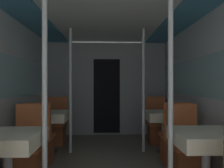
# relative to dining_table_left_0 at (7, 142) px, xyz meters

# --- Properties ---
(wall_left) EXTENTS (0.05, 6.59, 2.24)m
(wall_left) POSITION_rel_dining_table_left_0_xyz_m (-0.41, 0.91, 0.52)
(wall_left) COLOR silver
(wall_left) RESTS_ON ground_plane
(wall_right) EXTENTS (0.05, 6.59, 2.24)m
(wall_right) POSITION_rel_dining_table_left_0_xyz_m (2.50, 0.91, 0.52)
(wall_right) COLOR silver
(wall_right) RESTS_ON ground_plane
(ceiling_panel) EXTENTS (2.92, 6.59, 0.07)m
(ceiling_panel) POSITION_rel_dining_table_left_0_xyz_m (1.04, 0.91, 1.65)
(ceiling_panel) COLOR silver
(ceiling_panel) RESTS_ON wall_left
(bulkhead_far) EXTENTS (2.86, 0.09, 2.24)m
(bulkhead_far) POSITION_rel_dining_table_left_0_xyz_m (1.04, 3.06, 0.49)
(bulkhead_far) COLOR gray
(bulkhead_far) RESTS_ON ground_plane
(dining_table_left_0) EXTENTS (0.67, 0.67, 0.73)m
(dining_table_left_0) POSITION_rel_dining_table_left_0_xyz_m (0.00, 0.00, 0.00)
(dining_table_left_0) COLOR #4C4C51
(dining_table_left_0) RESTS_ON ground_plane
(chair_left_far_0) EXTENTS (0.41, 0.41, 0.96)m
(chair_left_far_0) POSITION_rel_dining_table_left_0_xyz_m (0.00, 0.57, -0.34)
(chair_left_far_0) COLOR brown
(chair_left_far_0) RESTS_ON ground_plane
(support_pole_left_0) EXTENTS (0.06, 0.06, 2.24)m
(support_pole_left_0) POSITION_rel_dining_table_left_0_xyz_m (0.38, 0.00, 0.49)
(support_pole_left_0) COLOR silver
(support_pole_left_0) RESTS_ON ground_plane
(dining_table_left_1) EXTENTS (0.67, 0.67, 0.73)m
(dining_table_left_1) POSITION_rel_dining_table_left_0_xyz_m (0.00, 1.66, 0.00)
(dining_table_left_1) COLOR #4C4C51
(dining_table_left_1) RESTS_ON ground_plane
(chair_left_near_1) EXTENTS (0.41, 0.41, 0.96)m
(chair_left_near_1) POSITION_rel_dining_table_left_0_xyz_m (0.00, 1.09, -0.34)
(chair_left_near_1) COLOR brown
(chair_left_near_1) RESTS_ON ground_plane
(chair_left_far_1) EXTENTS (0.41, 0.41, 0.96)m
(chair_left_far_1) POSITION_rel_dining_table_left_0_xyz_m (0.00, 2.23, -0.34)
(chair_left_far_1) COLOR brown
(chair_left_far_1) RESTS_ON ground_plane
(support_pole_left_1) EXTENTS (0.06, 0.06, 2.24)m
(support_pole_left_1) POSITION_rel_dining_table_left_0_xyz_m (0.38, 1.66, 0.49)
(support_pole_left_1) COLOR silver
(support_pole_left_1) RESTS_ON ground_plane
(dining_table_right_0) EXTENTS (0.67, 0.67, 0.73)m
(dining_table_right_0) POSITION_rel_dining_table_left_0_xyz_m (2.09, 0.00, 0.00)
(dining_table_right_0) COLOR #4C4C51
(dining_table_right_0) RESTS_ON ground_plane
(chair_right_far_0) EXTENTS (0.41, 0.41, 0.96)m
(chair_right_far_0) POSITION_rel_dining_table_left_0_xyz_m (2.09, 0.57, -0.34)
(chair_right_far_0) COLOR brown
(chair_right_far_0) RESTS_ON ground_plane
(support_pole_right_0) EXTENTS (0.06, 0.06, 2.24)m
(support_pole_right_0) POSITION_rel_dining_table_left_0_xyz_m (1.70, 0.00, 0.49)
(support_pole_right_0) COLOR silver
(support_pole_right_0) RESTS_ON ground_plane
(dining_table_right_1) EXTENTS (0.67, 0.67, 0.73)m
(dining_table_right_1) POSITION_rel_dining_table_left_0_xyz_m (2.09, 1.66, 0.00)
(dining_table_right_1) COLOR #4C4C51
(dining_table_right_1) RESTS_ON ground_plane
(chair_right_near_1) EXTENTS (0.41, 0.41, 0.96)m
(chair_right_near_1) POSITION_rel_dining_table_left_0_xyz_m (2.09, 1.09, -0.34)
(chair_right_near_1) COLOR brown
(chair_right_near_1) RESTS_ON ground_plane
(chair_right_far_1) EXTENTS (0.41, 0.41, 0.96)m
(chair_right_far_1) POSITION_rel_dining_table_left_0_xyz_m (2.09, 2.23, -0.34)
(chair_right_far_1) COLOR brown
(chair_right_far_1) RESTS_ON ground_plane
(support_pole_right_1) EXTENTS (0.06, 0.06, 2.24)m
(support_pole_right_1) POSITION_rel_dining_table_left_0_xyz_m (1.70, 1.66, 0.49)
(support_pole_right_1) COLOR silver
(support_pole_right_1) RESTS_ON ground_plane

